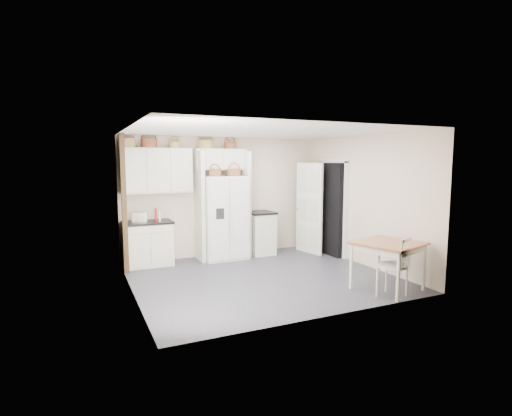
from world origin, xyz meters
name	(u,v)px	position (x,y,z in m)	size (l,w,h in m)	color
floor	(263,277)	(0.00, 0.00, 0.00)	(4.50, 4.50, 0.00)	#222329
ceiling	(263,132)	(0.00, 0.00, 2.60)	(4.50, 4.50, 0.00)	white
wall_back	(224,197)	(0.00, 2.00, 1.30)	(4.50, 4.50, 0.00)	beige
wall_left	(131,213)	(-2.25, 0.00, 1.30)	(4.00, 4.00, 0.00)	beige
wall_right	(364,201)	(2.25, 0.00, 1.30)	(4.00, 4.00, 0.00)	beige
refrigerator	(223,218)	(-0.15, 1.65, 0.89)	(0.92, 0.74, 1.78)	white
base_cab_left	(148,245)	(-1.74, 1.70, 0.43)	(0.93, 0.59, 0.86)	silver
base_cab_right	(260,234)	(0.75, 1.70, 0.46)	(0.52, 0.63, 0.92)	silver
dining_table	(388,266)	(1.57, -1.45, 0.39)	(0.95, 0.95, 0.79)	brown
windsor_chair	(393,266)	(1.39, -1.75, 0.49)	(0.48, 0.44, 0.99)	silver
counter_left	(147,222)	(-1.74, 1.70, 0.88)	(0.97, 0.62, 0.04)	black
counter_right	(260,212)	(0.75, 1.70, 0.94)	(0.57, 0.67, 0.04)	black
toaster	(140,217)	(-1.89, 1.64, 1.00)	(0.28, 0.16, 0.20)	silver
cookbook_red	(156,215)	(-1.58, 1.62, 1.03)	(0.04, 0.17, 0.26)	#A20919
cookbook_cream	(160,216)	(-1.50, 1.62, 1.01)	(0.03, 0.15, 0.22)	beige
basket_upper_a	(127,143)	(-2.05, 1.83, 2.44)	(0.32, 0.32, 0.18)	olive
basket_upper_b	(149,143)	(-1.63, 1.83, 2.44)	(0.31, 0.31, 0.18)	brown
basket_upper_c	(175,145)	(-1.12, 1.83, 2.42)	(0.23, 0.23, 0.13)	olive
basket_bridge_a	(205,144)	(-0.47, 1.83, 2.44)	(0.32, 0.32, 0.18)	olive
basket_bridge_b	(230,145)	(0.08, 1.83, 2.42)	(0.26, 0.26, 0.15)	brown
basket_fridge_a	(215,173)	(-0.36, 1.55, 1.84)	(0.26, 0.26, 0.14)	brown
basket_fridge_b	(234,172)	(0.06, 1.55, 1.85)	(0.28, 0.28, 0.15)	brown
upper_cabinet	(157,171)	(-1.50, 1.83, 1.90)	(1.40, 0.34, 0.90)	silver
bridge_cabinet	(220,159)	(-0.15, 1.83, 2.12)	(1.12, 0.34, 0.45)	silver
fridge_panel_left	(199,206)	(-0.66, 1.70, 1.15)	(0.08, 0.60, 2.30)	silver
fridge_panel_right	(244,204)	(0.36, 1.70, 1.15)	(0.08, 0.60, 2.30)	silver
trim_post	(124,204)	(-2.20, 1.35, 1.30)	(0.09, 0.09, 2.60)	#342212
doorway_void	(331,209)	(2.16, 1.00, 1.02)	(0.18, 0.85, 2.05)	black
door_slab	(309,208)	(1.80, 1.33, 1.02)	(0.80, 0.04, 2.05)	white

